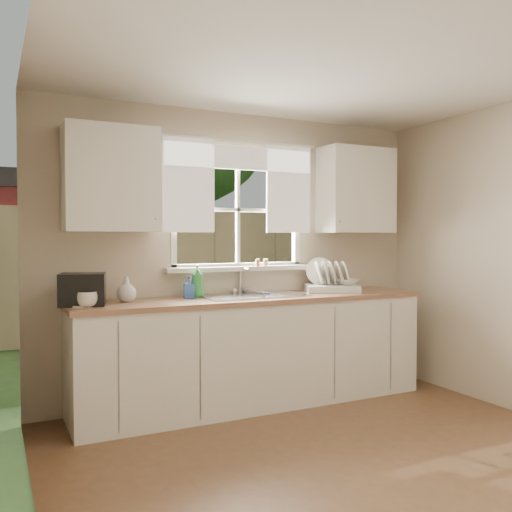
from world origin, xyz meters
name	(u,v)px	position (x,y,z in m)	size (l,w,h in m)	color
ground	(384,485)	(0.00, 0.00, 0.00)	(4.00, 4.00, 0.00)	brown
room_walls	(394,268)	(0.00, -0.07, 1.24)	(3.62, 4.02, 2.50)	beige
ceiling	(388,39)	(0.00, 0.00, 2.50)	(3.60, 4.00, 0.02)	silver
window	(239,228)	(0.00, 2.00, 1.49)	(1.38, 0.16, 1.06)	white
curtains	(241,177)	(0.00, 1.95, 1.93)	(1.50, 0.03, 0.81)	white
base_cabinets	(254,352)	(0.00, 1.68, 0.43)	(3.00, 0.62, 0.87)	white
countertop	(254,299)	(0.00, 1.68, 0.89)	(3.04, 0.65, 0.04)	#996B4C
upper_cabinet_left	(111,179)	(-1.15, 1.82, 1.85)	(0.70, 0.33, 0.80)	white
upper_cabinet_right	(356,191)	(1.15, 1.82, 1.85)	(0.70, 0.33, 0.80)	white
wall_outlet	(323,271)	(0.88, 1.99, 1.08)	(0.08, 0.01, 0.12)	beige
sill_jars	(262,262)	(0.20, 1.94, 1.18)	(0.12, 0.04, 0.06)	brown
backyard	(132,134)	(0.58, 8.42, 3.46)	(20.00, 10.00, 6.13)	#335421
sink	(253,304)	(0.00, 1.71, 0.84)	(0.88, 0.52, 0.40)	#B7B7BC
dish_rack	(331,284)	(0.80, 1.72, 0.98)	(0.57, 0.51, 0.31)	silver
bowl	(346,282)	(0.93, 1.67, 1.00)	(0.22, 0.22, 0.05)	white
soap_bottle_a	(197,281)	(-0.46, 1.81, 1.05)	(0.10, 0.11, 0.27)	#2D8A3B
soap_bottle_b	(189,287)	(-0.54, 1.79, 1.00)	(0.08, 0.08, 0.18)	#305BB7
soap_bottle_c	(126,289)	(-1.05, 1.77, 1.01)	(0.15, 0.15, 0.19)	beige
saucer	(82,305)	(-1.40, 1.64, 0.92)	(0.18, 0.18, 0.01)	white
cup	(87,299)	(-1.37, 1.57, 0.97)	(0.14, 0.14, 0.11)	silver
black_appliance	(83,289)	(-1.39, 1.71, 1.03)	(0.32, 0.28, 0.23)	black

